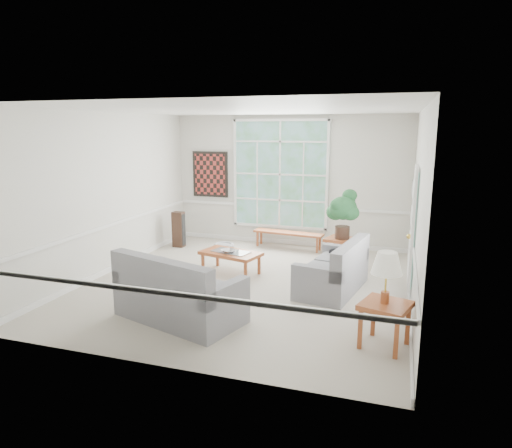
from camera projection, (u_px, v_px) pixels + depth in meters
The scene contains 24 objects.
floor at pixel (247, 284), 8.07m from camera, with size 5.50×6.00×0.01m, color #A9A091.
ceiling at pixel (246, 109), 7.45m from camera, with size 5.50×6.00×0.02m, color white.
wall_back at pixel (289, 181), 10.55m from camera, with size 5.50×0.02×3.00m, color silver.
wall_front at pixel (158, 241), 4.96m from camera, with size 5.50×0.02×3.00m, color silver.
wall_left at pixel (109, 193), 8.58m from camera, with size 0.02×6.00×3.00m, color silver.
wall_right at pixel (418, 209), 6.94m from camera, with size 0.02×6.00×3.00m, color silver.
window_back at pixel (280, 174), 10.54m from camera, with size 2.30×0.08×2.40m, color white.
entry_door at pixel (412, 229), 7.60m from camera, with size 0.08×0.90×2.10m, color white.
door_sidelight at pixel (413, 231), 6.99m from camera, with size 0.08×0.26×1.90m, color white.
wall_art at pixel (210, 174), 11.07m from camera, with size 0.90×0.06×1.10m, color #581F1A.
wall_frame_near at pixel (413, 191), 8.57m from camera, with size 0.04×0.26×0.32m, color black.
wall_frame_far at pixel (413, 188), 8.94m from camera, with size 0.04×0.26×0.32m, color black.
loveseat_right at pixel (332, 265), 7.68m from camera, with size 0.83×1.60×0.87m, color gray.
loveseat_front at pixel (180, 286), 6.51m from camera, with size 1.81×0.94×0.98m, color gray.
coffee_table at pixel (231, 262), 8.63m from camera, with size 1.12×0.61×0.42m, color #984925.
pewter_bowl at pixel (229, 251), 8.51m from camera, with size 0.31×0.31×0.08m, color #949498.
window_bench at pixel (288, 240), 10.42m from camera, with size 1.62×0.31×0.38m, color #984925.
end_table at pixel (340, 251), 9.24m from camera, with size 0.53×0.53×0.53m, color #984925.
houseplant at pixel (343, 214), 9.03m from camera, with size 0.59×0.59×1.01m, color #235A2F, non-canonical shape.
side_table at pixel (384, 325), 5.71m from camera, with size 0.56×0.56×0.58m, color #984925.
table_lamp at pixel (386, 278), 5.59m from camera, with size 0.38×0.38×0.65m, color white, non-canonical shape.
pet_bed at pixel (224, 246), 10.36m from camera, with size 0.47×0.47×0.14m, color gray.
floor_speaker at pixel (179, 229), 10.52m from camera, with size 0.25×0.20×0.82m, color #352118.
cat at pixel (338, 252), 8.20m from camera, with size 0.33×0.23×0.15m, color black.
Camera 1 is at (2.49, -7.26, 2.70)m, focal length 32.00 mm.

